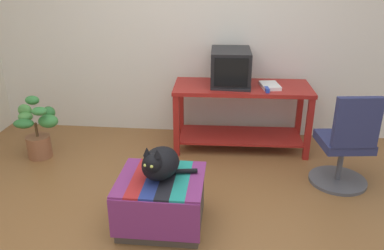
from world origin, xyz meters
The scene contains 11 objects.
ground_plane centered at (0.00, 0.00, 0.00)m, with size 14.00×14.00×0.00m, color brown.
back_wall centered at (0.00, 2.05, 1.30)m, with size 8.00×0.10×2.60m, color silver.
desk centered at (0.51, 1.60, 0.48)m, with size 1.44×0.63×0.70m.
tv_monitor centered at (0.38, 1.66, 0.88)m, with size 0.42×0.53×0.36m.
keyboard centered at (0.39, 1.47, 0.72)m, with size 0.40×0.15×0.02m, color black.
book centered at (0.79, 1.57, 0.72)m, with size 0.18×0.27×0.04m, color white.
ottoman_with_blanket centered at (-0.10, 0.14, 0.20)m, with size 0.64×0.60×0.41m.
cat centered at (-0.11, 0.14, 0.53)m, with size 0.44×0.40×0.30m.
potted_plant centered at (-1.56, 1.15, 0.30)m, with size 0.41×0.34×0.63m.
office_chair centered at (1.42, 0.88, 0.39)m, with size 0.52×0.52×0.89m.
stapler centered at (0.75, 1.42, 0.72)m, with size 0.04×0.11×0.04m, color #2342B7.
Camera 1 is at (0.39, -2.36, 1.89)m, focal length 36.77 mm.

